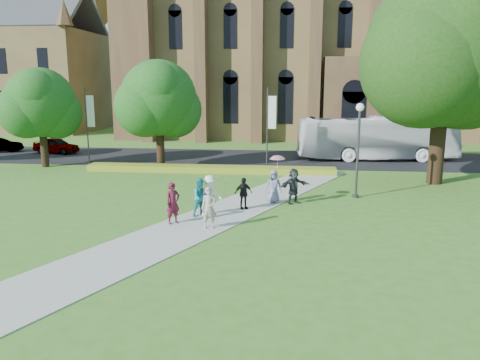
# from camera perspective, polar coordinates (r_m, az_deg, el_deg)

# --- Properties ---
(ground) EXTENTS (160.00, 160.00, 0.00)m
(ground) POSITION_cam_1_polar(r_m,az_deg,el_deg) (20.94, -4.66, -5.77)
(ground) COLOR #397122
(ground) RESTS_ON ground
(road) EXTENTS (160.00, 10.00, 0.02)m
(road) POSITION_cam_1_polar(r_m,az_deg,el_deg) (40.28, 0.82, 2.69)
(road) COLOR black
(road) RESTS_ON ground
(footpath) EXTENTS (15.58, 28.54, 0.04)m
(footpath) POSITION_cam_1_polar(r_m,az_deg,el_deg) (21.87, -4.16, -4.95)
(footpath) COLOR #B2B2A8
(footpath) RESTS_ON ground
(flower_hedge) EXTENTS (18.00, 1.40, 0.45)m
(flower_hedge) POSITION_cam_1_polar(r_m,az_deg,el_deg) (33.87, -3.69, 1.34)
(flower_hedge) COLOR #AEA622
(flower_hedge) RESTS_ON ground
(cathedral) EXTENTS (52.60, 18.25, 28.00)m
(cathedral) POSITION_cam_1_polar(r_m,az_deg,el_deg) (60.02, 12.90, 17.77)
(cathedral) COLOR brown
(cathedral) RESTS_ON ground
(building_west) EXTENTS (22.00, 14.00, 18.30)m
(building_west) POSITION_cam_1_polar(r_m,az_deg,el_deg) (72.41, -25.78, 12.82)
(building_west) COLOR brown
(building_west) RESTS_ON ground
(streetlamp) EXTENTS (0.44, 0.44, 5.24)m
(streetlamp) POSITION_cam_1_polar(r_m,az_deg,el_deg) (26.50, 14.24, 4.87)
(streetlamp) COLOR #38383D
(streetlamp) RESTS_ON ground
(large_tree) EXTENTS (9.60, 9.60, 13.20)m
(large_tree) POSITION_cam_1_polar(r_m,az_deg,el_deg) (31.98, 23.75, 14.46)
(large_tree) COLOR #332114
(large_tree) RESTS_ON ground
(street_tree_0) EXTENTS (5.20, 5.20, 7.50)m
(street_tree_0) POSITION_cam_1_polar(r_m,az_deg,el_deg) (38.60, -23.16, 8.65)
(street_tree_0) COLOR #332114
(street_tree_0) RESTS_ON ground
(street_tree_1) EXTENTS (5.60, 5.60, 8.05)m
(street_tree_1) POSITION_cam_1_polar(r_m,az_deg,el_deg) (35.53, -9.88, 9.79)
(street_tree_1) COLOR #332114
(street_tree_1) RESTS_ON ground
(banner_pole_0) EXTENTS (0.70, 0.10, 6.00)m
(banner_pole_0) POSITION_cam_1_polar(r_m,az_deg,el_deg) (34.96, 3.52, 6.90)
(banner_pole_0) COLOR #38383D
(banner_pole_0) RESTS_ON ground
(banner_pole_1) EXTENTS (0.70, 0.10, 6.00)m
(banner_pole_1) POSITION_cam_1_polar(r_m,az_deg,el_deg) (38.34, -18.02, 6.77)
(banner_pole_1) COLOR #38383D
(banner_pole_1) RESTS_ON ground
(tour_coach) EXTENTS (13.29, 4.35, 3.64)m
(tour_coach) POSITION_cam_1_polar(r_m,az_deg,el_deg) (40.77, 16.27, 4.93)
(tour_coach) COLOR white
(tour_coach) RESTS_ON road
(car_0) EXTENTS (4.44, 2.41, 1.43)m
(car_0) POSITION_cam_1_polar(r_m,az_deg,el_deg) (46.17, -21.50, 3.94)
(car_0) COLOR gray
(car_0) RESTS_ON road
(pedestrian_0) EXTENTS (0.81, 0.81, 1.89)m
(pedestrian_0) POSITION_cam_1_polar(r_m,az_deg,el_deg) (21.30, -8.17, -2.79)
(pedestrian_0) COLOR #551328
(pedestrian_0) RESTS_ON footpath
(pedestrian_1) EXTENTS (1.14, 1.09, 1.85)m
(pedestrian_1) POSITION_cam_1_polar(r_m,az_deg,el_deg) (22.34, -4.76, -2.10)
(pedestrian_1) COLOR teal
(pedestrian_1) RESTS_ON footpath
(pedestrian_2) EXTENTS (1.43, 1.20, 1.93)m
(pedestrian_2) POSITION_cam_1_polar(r_m,az_deg,el_deg) (22.57, -3.70, -1.84)
(pedestrian_2) COLOR white
(pedestrian_2) RESTS_ON footpath
(pedestrian_3) EXTENTS (1.02, 0.80, 1.61)m
(pedestrian_3) POSITION_cam_1_polar(r_m,az_deg,el_deg) (23.58, 0.41, -1.62)
(pedestrian_3) COLOR black
(pedestrian_3) RESTS_ON footpath
(pedestrian_4) EXTENTS (0.92, 0.66, 1.75)m
(pedestrian_4) POSITION_cam_1_polar(r_m,az_deg,el_deg) (24.85, 4.11, -0.81)
(pedestrian_4) COLOR slate
(pedestrian_4) RESTS_ON footpath
(pedestrian_5) EXTENTS (1.76, 1.37, 1.86)m
(pedestrian_5) POSITION_cam_1_polar(r_m,az_deg,el_deg) (24.86, 6.56, -0.71)
(pedestrian_5) COLOR #26282D
(pedestrian_5) RESTS_ON footpath
(pedestrian_6) EXTENTS (0.72, 0.53, 1.84)m
(pedestrian_6) POSITION_cam_1_polar(r_m,az_deg,el_deg) (20.43, -3.80, -3.41)
(pedestrian_6) COLOR #A6998A
(pedestrian_6) RESTS_ON footpath
(parasol) EXTENTS (0.88, 0.88, 0.71)m
(parasol) POSITION_cam_1_polar(r_m,az_deg,el_deg) (24.71, 4.58, 2.01)
(parasol) COLOR #E19FAA
(parasol) RESTS_ON pedestrian_4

